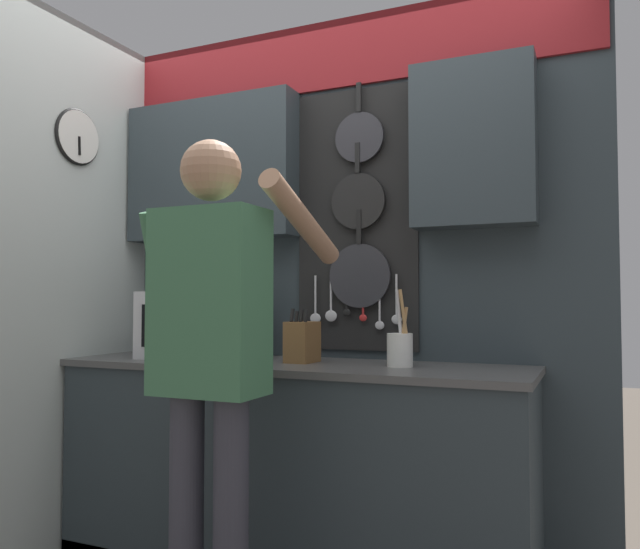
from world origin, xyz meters
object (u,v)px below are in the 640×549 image
(knife_block, at_px, (302,342))
(utensil_crock, at_px, (400,347))
(person, at_px, (211,340))
(microwave, at_px, (199,325))

(knife_block, xyz_separation_m, utensil_crock, (0.44, 0.00, -0.01))
(knife_block, height_order, person, person)
(microwave, bearing_deg, person, -52.08)
(knife_block, bearing_deg, person, -94.04)
(microwave, xyz_separation_m, person, (0.50, -0.64, -0.02))
(microwave, height_order, utensil_crock, utensil_crock)
(knife_block, xyz_separation_m, person, (-0.05, -0.64, 0.04))
(knife_block, distance_m, person, 0.64)
(microwave, relative_size, person, 0.27)
(microwave, bearing_deg, knife_block, 0.10)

